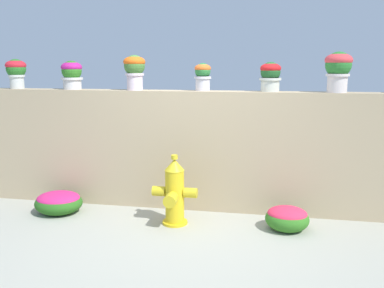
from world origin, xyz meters
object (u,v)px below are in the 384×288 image
(potted_plant_1, at_px, (72,73))
(potted_plant_5, at_px, (338,67))
(potted_plant_0, at_px, (16,70))
(flower_bush_right, at_px, (287,217))
(potted_plant_2, at_px, (134,68))
(potted_plant_3, at_px, (203,75))
(flower_bush_left, at_px, (59,202))
(fire_hydrant, at_px, (174,193))
(potted_plant_4, at_px, (270,75))

(potted_plant_1, xyz_separation_m, potted_plant_5, (3.48, -0.04, 0.08))
(potted_plant_0, height_order, flower_bush_right, potted_plant_0)
(potted_plant_2, height_order, potted_plant_3, potted_plant_2)
(potted_plant_2, relative_size, flower_bush_left, 0.74)
(potted_plant_3, height_order, flower_bush_right, potted_plant_3)
(potted_plant_5, distance_m, fire_hydrant, 2.50)
(potted_plant_1, distance_m, flower_bush_left, 1.75)
(potted_plant_2, distance_m, potted_plant_3, 0.91)
(potted_plant_0, relative_size, flower_bush_left, 0.66)
(potted_plant_4, distance_m, potted_plant_5, 0.81)
(flower_bush_left, bearing_deg, fire_hydrant, -3.75)
(potted_plant_1, relative_size, potted_plant_3, 1.09)
(potted_plant_4, bearing_deg, fire_hydrant, -148.56)
(potted_plant_0, relative_size, potted_plant_2, 0.90)
(potted_plant_0, xyz_separation_m, potted_plant_2, (1.77, -0.05, 0.03))
(potted_plant_5, height_order, flower_bush_left, potted_plant_5)
(potted_plant_1, xyz_separation_m, flower_bush_right, (2.93, -0.60, -1.66))
(potted_plant_0, height_order, fire_hydrant, potted_plant_0)
(fire_hydrant, xyz_separation_m, flower_bush_right, (1.35, 0.06, -0.24))
(potted_plant_0, bearing_deg, flower_bush_right, -9.29)
(fire_hydrant, distance_m, flower_bush_right, 1.37)
(potted_plant_3, xyz_separation_m, flower_bush_left, (-1.82, -0.58, -1.65))
(potted_plant_0, distance_m, fire_hydrant, 2.92)
(potted_plant_0, xyz_separation_m, flower_bush_right, (3.79, -0.62, -1.69))
(potted_plant_3, relative_size, flower_bush_left, 0.57)
(potted_plant_2, height_order, fire_hydrant, potted_plant_2)
(fire_hydrant, bearing_deg, potted_plant_3, 71.33)
(potted_plant_4, bearing_deg, potted_plant_0, 179.82)
(potted_plant_2, xyz_separation_m, potted_plant_4, (1.77, 0.04, -0.08))
(fire_hydrant, bearing_deg, potted_plant_4, 31.44)
(potted_plant_3, xyz_separation_m, potted_plant_5, (1.67, -0.06, 0.09))
(potted_plant_1, distance_m, potted_plant_5, 3.49)
(potted_plant_5, bearing_deg, potted_plant_4, 176.55)
(potted_plant_2, relative_size, fire_hydrant, 0.53)
(potted_plant_2, bearing_deg, potted_plant_5, -0.20)
(potted_plant_3, height_order, flower_bush_left, potted_plant_3)
(potted_plant_2, xyz_separation_m, fire_hydrant, (0.67, -0.63, -1.49))
(fire_hydrant, bearing_deg, potted_plant_5, 18.13)
(potted_plant_0, height_order, potted_plant_3, potted_plant_0)
(potted_plant_0, height_order, flower_bush_left, potted_plant_0)
(potted_plant_4, relative_size, potted_plant_5, 0.75)
(potted_plant_1, height_order, potted_plant_4, potted_plant_1)
(potted_plant_3, bearing_deg, potted_plant_2, -176.58)
(potted_plant_3, bearing_deg, fire_hydrant, -108.67)
(potted_plant_5, relative_size, flower_bush_right, 0.95)
(potted_plant_2, height_order, flower_bush_right, potted_plant_2)
(potted_plant_4, distance_m, flower_bush_right, 1.77)
(potted_plant_4, bearing_deg, flower_bush_right, -67.49)
(flower_bush_left, bearing_deg, potted_plant_5, 8.43)
(fire_hydrant, relative_size, flower_bush_left, 1.38)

